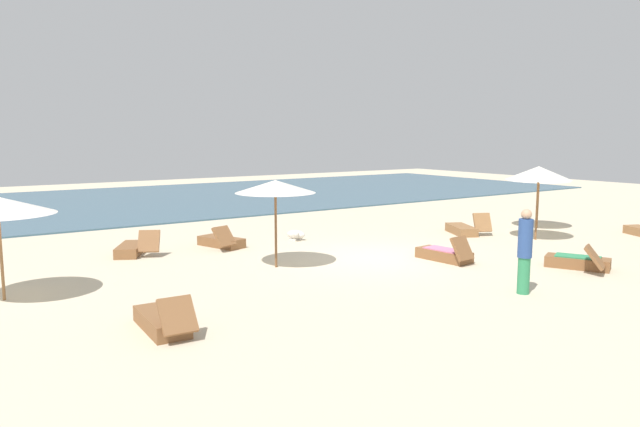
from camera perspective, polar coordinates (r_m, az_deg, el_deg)
ground_plane at (r=16.11m, az=5.38°, el=-4.30°), size 60.00×60.00×0.00m
ocean_water at (r=31.01m, az=-14.98°, el=1.32°), size 48.00×16.00×0.06m
umbrella_0 at (r=22.29m, az=20.49°, el=3.38°), size 2.13×2.13×2.01m
umbrella_1 at (r=14.67m, az=-4.35°, el=2.61°), size 2.02×2.02×2.21m
umbrella_2 at (r=19.75m, az=20.43°, el=3.69°), size 2.02×2.02×2.34m
lounger_1 at (r=17.78m, az=-9.52°, el=-2.68°), size 1.07×1.78×0.70m
lounger_2 at (r=10.57m, az=-14.95°, el=-10.03°), size 0.67×1.70×0.70m
lounger_3 at (r=20.37m, az=13.73°, el=-1.47°), size 1.24×1.72×0.75m
lounger_4 at (r=16.10m, az=23.82°, el=-4.30°), size 1.27×1.77×0.70m
lounger_5 at (r=17.25m, az=-17.72°, el=-3.26°), size 1.30×1.74×0.72m
lounger_6 at (r=16.00m, az=12.07°, el=-3.87°), size 0.75×1.69×0.74m
person_1 at (r=13.04m, az=19.24°, el=-3.40°), size 0.33×0.33×1.80m
dog at (r=18.68m, az=-2.36°, el=-2.07°), size 0.56×0.69×0.33m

